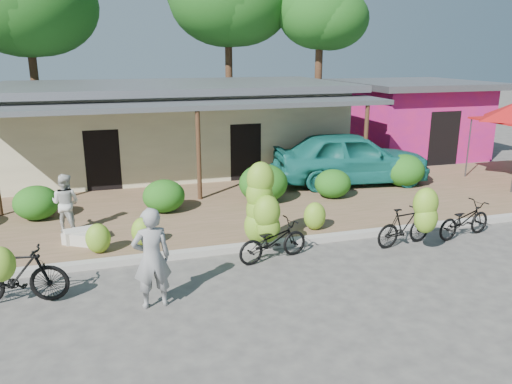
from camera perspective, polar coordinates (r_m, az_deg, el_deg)
ground at (r=9.98m, az=0.15°, el=-11.05°), size 100.00×100.00×0.00m
sidewalk at (r=14.47m, az=-5.60°, el=-2.20°), size 60.00×6.00×0.12m
curb at (r=11.71m, az=-2.71°, el=-6.48°), size 60.00×0.25×0.15m
shop_main at (r=19.82m, az=-9.12°, el=7.50°), size 13.00×8.50×3.35m
shop_pink at (r=23.66m, az=17.20°, el=8.19°), size 6.00×6.00×3.25m
tree_near_right at (r=25.23m, az=6.85°, el=19.64°), size 4.19×3.99×7.83m
hedge_1 at (r=14.65m, az=-23.82°, el=-1.13°), size 1.19×1.07×0.93m
hedge_2 at (r=14.27m, az=-10.48°, el=-0.45°), size 1.19×1.07×0.92m
hedge_3 at (r=14.95m, az=0.85°, el=1.01°), size 1.48×1.33×1.15m
hedge_4 at (r=15.60m, az=8.77°, el=0.95°), size 1.14×1.03×0.89m
hedge_5 at (r=17.47m, az=16.58°, el=2.39°), size 1.38×1.24×1.08m
bike_left at (r=10.15m, az=-25.90°, el=-8.44°), size 1.92×1.25×1.38m
bike_center at (r=11.22m, az=1.14°, el=-3.13°), size 1.80×1.35×2.14m
bike_right at (r=12.22m, az=17.37°, el=-3.17°), size 1.64×1.22×1.59m
bike_far_right at (r=13.51m, az=22.70°, el=-2.96°), size 1.80×0.94×0.90m
loose_banana_a at (r=11.77m, az=-17.60°, el=-5.07°), size 0.55×0.47×0.69m
loose_banana_b at (r=11.97m, az=-12.78°, el=-4.39°), size 0.54×0.46×0.68m
loose_banana_c at (r=12.75m, az=6.73°, el=-2.74°), size 0.57×0.49×0.72m
sack_near at (r=12.69m, az=-19.13°, el=-4.64°), size 0.92×0.58×0.30m
sack_far at (r=12.52m, az=-19.47°, el=-4.99°), size 0.84×0.72×0.28m
vendor at (r=9.17m, az=-11.83°, el=-7.41°), size 0.73×0.51×1.89m
bystander at (r=13.28m, az=-20.92°, el=-1.19°), size 0.90×0.83×1.49m
teal_van at (r=17.35m, az=10.74°, el=3.90°), size 5.50×2.74×1.80m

